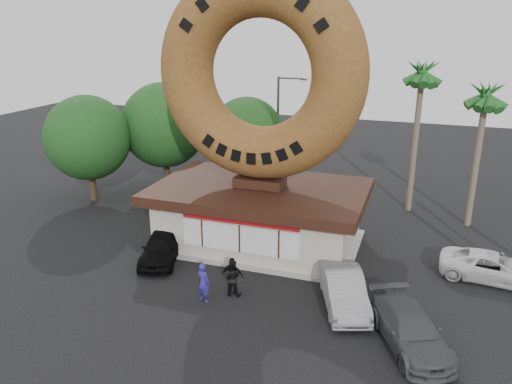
{
  "coord_description": "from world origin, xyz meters",
  "views": [
    {
      "loc": [
        8.0,
        -17.88,
        11.59
      ],
      "look_at": [
        0.47,
        4.0,
        3.67
      ],
      "focal_mm": 35.0,
      "sensor_mm": 36.0,
      "label": 1
    }
  ],
  "objects_px": {
    "person_left": "(203,282)",
    "person_center": "(232,278)",
    "giant_donut": "(260,74)",
    "car_white": "(492,267)",
    "car_black": "(162,247)",
    "car_grey": "(410,329)",
    "donut_shop": "(260,213)",
    "car_silver": "(344,290)",
    "person_right": "(232,276)",
    "street_lamp": "(280,127)"
  },
  "relations": [
    {
      "from": "car_black",
      "to": "person_center",
      "type": "bearing_deg",
      "value": -38.97
    },
    {
      "from": "street_lamp",
      "to": "car_black",
      "type": "relative_size",
      "value": 1.87
    },
    {
      "from": "car_black",
      "to": "car_white",
      "type": "bearing_deg",
      "value": -3.77
    },
    {
      "from": "donut_shop",
      "to": "person_center",
      "type": "relative_size",
      "value": 6.59
    },
    {
      "from": "car_white",
      "to": "donut_shop",
      "type": "bearing_deg",
      "value": 93.82
    },
    {
      "from": "street_lamp",
      "to": "car_grey",
      "type": "xyz_separation_m",
      "value": [
        10.12,
        -16.9,
        -3.79
      ]
    },
    {
      "from": "car_black",
      "to": "donut_shop",
      "type": "bearing_deg",
      "value": 26.11
    },
    {
      "from": "person_left",
      "to": "giant_donut",
      "type": "bearing_deg",
      "value": -74.97
    },
    {
      "from": "donut_shop",
      "to": "car_silver",
      "type": "bearing_deg",
      "value": -41.9
    },
    {
      "from": "person_left",
      "to": "car_white",
      "type": "relative_size",
      "value": 0.39
    },
    {
      "from": "car_silver",
      "to": "car_grey",
      "type": "bearing_deg",
      "value": -54.7
    },
    {
      "from": "giant_donut",
      "to": "car_black",
      "type": "height_order",
      "value": "giant_donut"
    },
    {
      "from": "person_left",
      "to": "person_center",
      "type": "bearing_deg",
      "value": -119.23
    },
    {
      "from": "giant_donut",
      "to": "car_black",
      "type": "distance_m",
      "value": 10.02
    },
    {
      "from": "donut_shop",
      "to": "person_center",
      "type": "height_order",
      "value": "donut_shop"
    },
    {
      "from": "street_lamp",
      "to": "car_black",
      "type": "distance_m",
      "value": 14.29
    },
    {
      "from": "car_black",
      "to": "car_white",
      "type": "height_order",
      "value": "car_black"
    },
    {
      "from": "person_center",
      "to": "car_white",
      "type": "xyz_separation_m",
      "value": [
        11.09,
        5.28,
        -0.19
      ]
    },
    {
      "from": "car_silver",
      "to": "car_grey",
      "type": "xyz_separation_m",
      "value": [
        2.82,
        -2.0,
        -0.06
      ]
    },
    {
      "from": "donut_shop",
      "to": "person_right",
      "type": "bearing_deg",
      "value": -84.05
    },
    {
      "from": "person_right",
      "to": "car_black",
      "type": "distance_m",
      "value": 5.01
    },
    {
      "from": "street_lamp",
      "to": "person_center",
      "type": "distance_m",
      "value": 16.25
    },
    {
      "from": "person_left",
      "to": "car_white",
      "type": "bearing_deg",
      "value": -134.57
    },
    {
      "from": "car_black",
      "to": "car_grey",
      "type": "xyz_separation_m",
      "value": [
        12.32,
        -3.28,
        -0.04
      ]
    },
    {
      "from": "car_silver",
      "to": "car_white",
      "type": "xyz_separation_m",
      "value": [
        6.24,
        4.53,
        -0.1
      ]
    },
    {
      "from": "street_lamp",
      "to": "person_center",
      "type": "xyz_separation_m",
      "value": [
        2.45,
        -15.64,
        -3.63
      ]
    },
    {
      "from": "person_right",
      "to": "car_grey",
      "type": "height_order",
      "value": "person_right"
    },
    {
      "from": "donut_shop",
      "to": "person_center",
      "type": "bearing_deg",
      "value": -83.93
    },
    {
      "from": "person_left",
      "to": "car_black",
      "type": "distance_m",
      "value": 4.71
    },
    {
      "from": "giant_donut",
      "to": "person_center",
      "type": "distance_m",
      "value": 10.05
    },
    {
      "from": "person_left",
      "to": "person_center",
      "type": "height_order",
      "value": "person_left"
    },
    {
      "from": "donut_shop",
      "to": "person_center",
      "type": "distance_m",
      "value": 5.73
    },
    {
      "from": "giant_donut",
      "to": "car_white",
      "type": "xyz_separation_m",
      "value": [
        11.69,
        -0.37,
        -8.49
      ]
    },
    {
      "from": "car_white",
      "to": "person_right",
      "type": "bearing_deg",
      "value": 120.4
    },
    {
      "from": "car_black",
      "to": "person_right",
      "type": "bearing_deg",
      "value": -37.75
    },
    {
      "from": "street_lamp",
      "to": "car_white",
      "type": "bearing_deg",
      "value": -37.44
    },
    {
      "from": "car_white",
      "to": "person_center",
      "type": "bearing_deg",
      "value": 120.99
    },
    {
      "from": "car_silver",
      "to": "car_white",
      "type": "relative_size",
      "value": 0.97
    },
    {
      "from": "car_black",
      "to": "car_silver",
      "type": "relative_size",
      "value": 0.94
    },
    {
      "from": "giant_donut",
      "to": "car_grey",
      "type": "height_order",
      "value": "giant_donut"
    },
    {
      "from": "street_lamp",
      "to": "car_silver",
      "type": "distance_m",
      "value": 17.01
    },
    {
      "from": "giant_donut",
      "to": "car_white",
      "type": "relative_size",
      "value": 2.27
    },
    {
      "from": "street_lamp",
      "to": "car_black",
      "type": "bearing_deg",
      "value": -99.21
    },
    {
      "from": "person_left",
      "to": "person_right",
      "type": "distance_m",
      "value": 1.4
    },
    {
      "from": "person_left",
      "to": "car_grey",
      "type": "bearing_deg",
      "value": -164.03
    },
    {
      "from": "donut_shop",
      "to": "car_grey",
      "type": "xyz_separation_m",
      "value": [
        8.26,
        -6.88,
        -1.08
      ]
    },
    {
      "from": "donut_shop",
      "to": "car_black",
      "type": "xyz_separation_m",
      "value": [
        -4.06,
        -3.59,
        -1.04
      ]
    },
    {
      "from": "person_left",
      "to": "car_black",
      "type": "bearing_deg",
      "value": -20.13
    },
    {
      "from": "giant_donut",
      "to": "car_white",
      "type": "bearing_deg",
      "value": -1.8
    },
    {
      "from": "car_silver",
      "to": "car_white",
      "type": "height_order",
      "value": "car_silver"
    }
  ]
}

